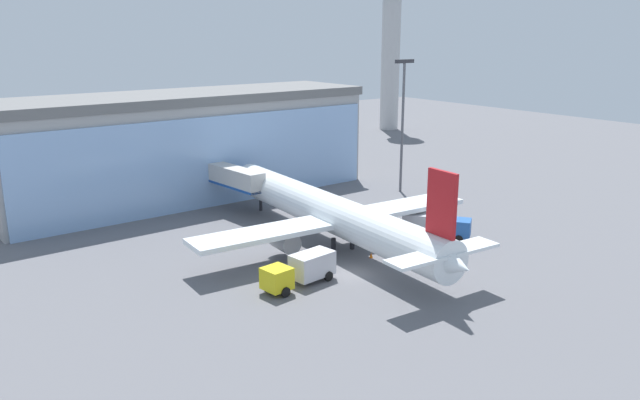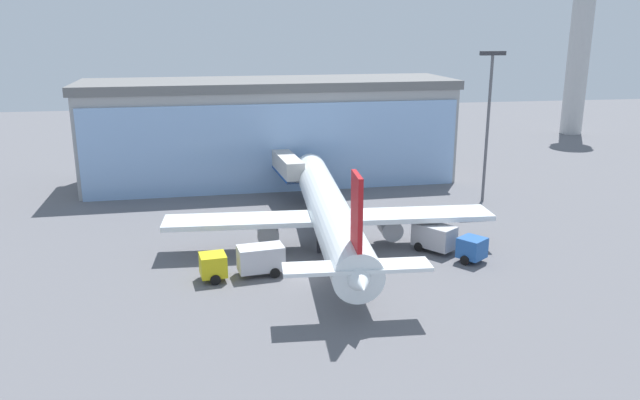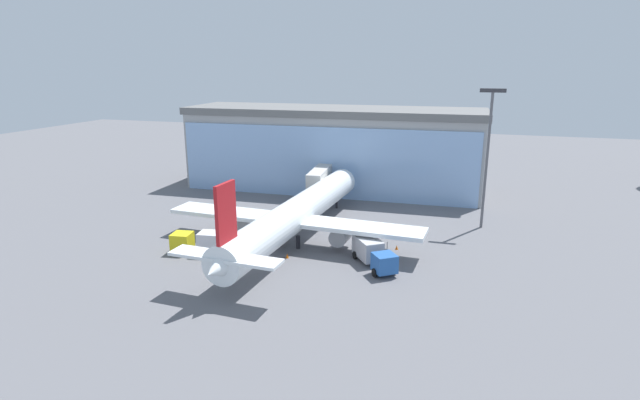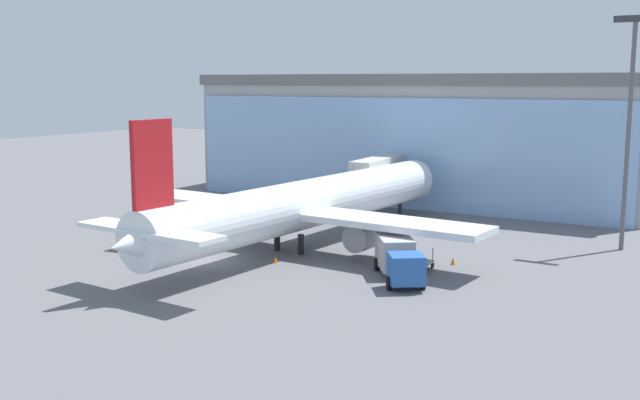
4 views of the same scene
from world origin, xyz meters
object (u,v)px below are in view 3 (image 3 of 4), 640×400
airplane (296,214)px  fuel_truck (373,253)px  apron_light_mast (488,147)px  baggage_cart (380,253)px  jet_bridge (323,175)px  safety_cone_wingtip (397,247)px  safety_cone_nose (287,256)px  catering_truck (205,242)px

airplane → fuel_truck: bearing=-110.9°
apron_light_mast → baggage_cart: 21.25m
jet_bridge → apron_light_mast: bearing=-110.1°
safety_cone_wingtip → safety_cone_nose: bearing=-150.9°
jet_bridge → fuel_truck: jet_bridge is taller
safety_cone_nose → apron_light_mast: bearing=40.7°
catering_truck → safety_cone_nose: catering_truck is taller
airplane → fuel_truck: (10.63, -4.75, -2.05)m
fuel_truck → baggage_cart: 2.86m
catering_truck → safety_cone_wingtip: catering_truck is taller
apron_light_mast → catering_truck: bearing=-147.3°
fuel_truck → jet_bridge: bearing=172.3°
catering_truck → baggage_cart: bearing=-173.5°
fuel_truck → baggage_cart: fuel_truck is taller
baggage_cart → safety_cone_nose: baggage_cart is taller
fuel_truck → safety_cone_wingtip: bearing=126.2°
safety_cone_wingtip → catering_truck: bearing=-159.4°
catering_truck → baggage_cart: (19.58, 4.97, -0.97)m
fuel_truck → airplane: bearing=-150.3°
airplane → catering_truck: (-8.67, -7.04, -2.05)m
airplane → safety_cone_nose: airplane is taller
airplane → safety_cone_wingtip: bearing=-82.8°
apron_light_mast → fuel_truck: 22.91m
jet_bridge → safety_cone_nose: jet_bridge is taller
apron_light_mast → safety_cone_wingtip: (-9.65, -11.81, -10.67)m
baggage_cart → safety_cone_wingtip: (1.51, 2.96, -0.23)m
jet_bridge → airplane: (2.35, -19.16, -0.89)m
airplane → fuel_truck: 11.82m
baggage_cart → safety_cone_nose: size_ratio=5.27×
apron_light_mast → safety_cone_wingtip: apron_light_mast is taller
baggage_cart → safety_cone_nose: 10.60m
catering_truck → safety_cone_nose: (9.57, 1.51, -1.19)m
catering_truck → airplane: bearing=-148.7°
airplane → safety_cone_nose: size_ratio=73.26×
baggage_cart → safety_cone_nose: bearing=105.3°
safety_cone_nose → safety_cone_wingtip: (11.52, 6.41, 0.00)m
safety_cone_wingtip → apron_light_mast: bearing=50.8°
jet_bridge → airplane: bearing=-178.3°
baggage_cart → jet_bridge: bearing=28.3°
jet_bridge → safety_cone_wingtip: jet_bridge is taller
fuel_truck → baggage_cart: size_ratio=2.48×
catering_truck → safety_cone_nose: 9.76m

